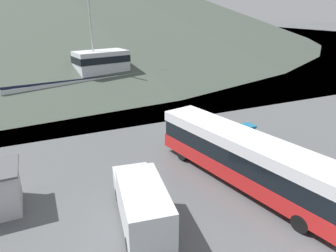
% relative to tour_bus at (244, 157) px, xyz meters
% --- Properties ---
extents(water_surface, '(240.00, 240.00, 0.00)m').
position_rel_tour_bus_xyz_m(water_surface, '(0.33, 131.54, -1.75)').
color(water_surface, slate).
rests_on(water_surface, ground).
extents(tour_bus, '(4.98, 12.90, 3.08)m').
position_rel_tour_bus_xyz_m(tour_bus, '(0.00, 0.00, 0.00)').
color(tour_bus, red).
rests_on(tour_bus, ground).
extents(delivery_van, '(2.85, 6.43, 2.42)m').
position_rel_tour_bus_xyz_m(delivery_van, '(-6.75, -1.03, -0.47)').
color(delivery_van, silver).
rests_on(delivery_van, ground).
extents(fishing_boat, '(20.35, 8.49, 10.72)m').
position_rel_tour_bus_xyz_m(fishing_boat, '(-4.19, 24.88, 0.10)').
color(fishing_boat, '#19234C').
rests_on(fishing_boat, water_surface).
extents(storage_bin, '(1.19, 1.03, 1.27)m').
position_rel_tour_bus_xyz_m(storage_bin, '(4.20, 5.08, -1.10)').
color(storage_bin, teal).
rests_on(storage_bin, ground).
extents(mooring_bollard, '(0.34, 0.34, 0.68)m').
position_rel_tour_bus_xyz_m(mooring_bollard, '(3.62, 10.39, -1.38)').
color(mooring_bollard, '#B29919').
rests_on(mooring_bollard, ground).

